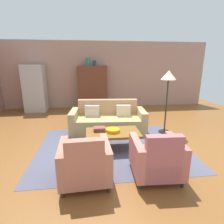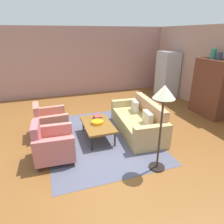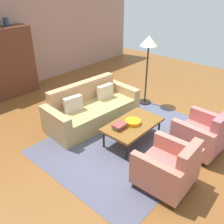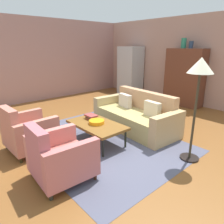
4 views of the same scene
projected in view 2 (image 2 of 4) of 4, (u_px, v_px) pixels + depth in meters
The scene contains 14 objects.
ground_plane at pixel (104, 142), 4.94m from camera, with size 10.64×10.64×0.00m, color brown.
wall_left at pixel (73, 62), 8.31m from camera, with size 0.12×8.23×2.80m, color tan.
area_rug at pixel (100, 137), 5.17m from camera, with size 3.40×2.60×0.01m, color #535569.
couch at pixel (140, 122), 5.39m from camera, with size 2.16×1.06×0.86m.
coffee_table at pixel (98, 125), 5.01m from camera, with size 1.20×0.70×0.41m.
armchair_left at pixel (49, 123), 5.20m from camera, with size 0.83×0.83×0.88m.
armchair_right at pixel (51, 145), 4.15m from camera, with size 0.84×0.84×0.88m.
fruit_bowl at pixel (98, 122), 4.99m from camera, with size 0.31×0.31×0.07m, color orange.
book_stack at pixel (98, 117), 5.27m from camera, with size 0.28×0.20×0.09m.
cabinet at pixel (211, 88), 6.29m from camera, with size 1.20×0.51×1.80m.
vase_tall at pixel (214, 54), 6.02m from camera, with size 0.16×0.16×0.31m, color #287C5D.
vase_round at pixel (220, 56), 5.82m from camera, with size 0.13×0.13×0.21m, color #263751.
refrigerator at pixel (167, 74), 8.26m from camera, with size 0.80×0.73×1.85m.
floor_lamp at pixel (164, 100), 3.47m from camera, with size 0.40×0.40×1.72m.
Camera 2 is at (4.13, -1.20, 2.55)m, focal length 31.62 mm.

